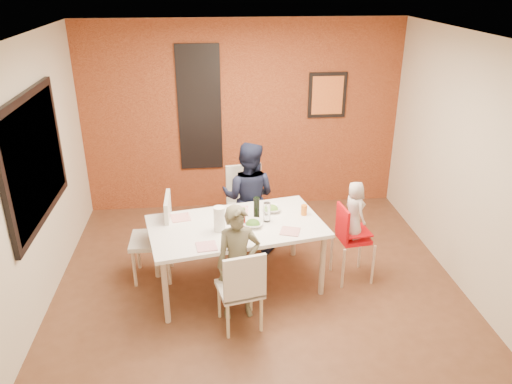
{
  "coord_description": "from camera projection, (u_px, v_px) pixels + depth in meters",
  "views": [
    {
      "loc": [
        -0.49,
        -4.64,
        3.26
      ],
      "look_at": [
        0.0,
        0.3,
        1.05
      ],
      "focal_mm": 35.0,
      "sensor_mm": 36.0,
      "label": 1
    }
  ],
  "objects": [
    {
      "name": "condiment_red",
      "position": [
        244.0,
        220.0,
        5.29
      ],
      "size": [
        0.04,
        0.04,
        0.15
      ],
      "primitive_type": "cylinder",
      "color": "red",
      "rests_on": "dining_table"
    },
    {
      "name": "child_far",
      "position": [
        249.0,
        197.0,
        6.13
      ],
      "size": [
        0.82,
        0.73,
        1.41
      ],
      "primitive_type": "imported",
      "rotation": [
        0.0,
        0.0,
        2.82
      ],
      "color": "black",
      "rests_on": "ground"
    },
    {
      "name": "salad_bowl_a",
      "position": [
        253.0,
        224.0,
        5.3
      ],
      "size": [
        0.24,
        0.24,
        0.05
      ],
      "primitive_type": "imported",
      "rotation": [
        0.0,
        0.0,
        -0.12
      ],
      "color": "white",
      "rests_on": "dining_table"
    },
    {
      "name": "glassblock_surround",
      "position": [
        200.0,
        109.0,
        6.93
      ],
      "size": [
        0.6,
        0.03,
        1.76
      ],
      "primitive_type": "cube",
      "color": "black",
      "rests_on": "wall_back"
    },
    {
      "name": "salad_bowl_b",
      "position": [
        272.0,
        209.0,
        5.63
      ],
      "size": [
        0.21,
        0.21,
        0.05
      ],
      "primitive_type": "imported",
      "rotation": [
        0.0,
        0.0,
        -0.02
      ],
      "color": "white",
      "rests_on": "dining_table"
    },
    {
      "name": "art_print_frame",
      "position": [
        327.0,
        95.0,
        7.03
      ],
      "size": [
        0.54,
        0.03,
        0.64
      ],
      "primitive_type": "cube",
      "color": "black",
      "rests_on": "wall_back"
    },
    {
      "name": "wine_glass_a",
      "position": [
        238.0,
        227.0,
        5.1
      ],
      "size": [
        0.06,
        0.06,
        0.19
      ],
      "primitive_type": "cylinder",
      "color": "white",
      "rests_on": "dining_table"
    },
    {
      "name": "wine_bottle",
      "position": [
        257.0,
        208.0,
        5.42
      ],
      "size": [
        0.07,
        0.07,
        0.25
      ],
      "primitive_type": "cylinder",
      "color": "black",
      "rests_on": "dining_table"
    },
    {
      "name": "toddler",
      "position": [
        354.0,
        210.0,
        5.44
      ],
      "size": [
        0.29,
        0.37,
        0.65
      ],
      "primitive_type": "imported",
      "rotation": [
        0.0,
        0.0,
        1.86
      ],
      "color": "beige",
      "rests_on": "high_chair"
    },
    {
      "name": "plate_near_right",
      "position": [
        290.0,
        231.0,
        5.19
      ],
      "size": [
        0.24,
        0.24,
        0.01
      ],
      "primitive_type": "cube",
      "rotation": [
        0.0,
        0.0,
        -0.31
      ],
      "color": "white",
      "rests_on": "dining_table"
    },
    {
      "name": "brick_accent_wall",
      "position": [
        243.0,
        118.0,
        7.06
      ],
      "size": [
        4.5,
        0.02,
        2.7
      ],
      "primitive_type": "cube",
      "color": "maroon",
      "rests_on": "ground"
    },
    {
      "name": "picture_window_pane",
      "position": [
        36.0,
        159.0,
        4.94
      ],
      "size": [
        0.02,
        1.55,
        1.15
      ],
      "primitive_type": "cube",
      "color": "black",
      "rests_on": "wall_left"
    },
    {
      "name": "ceiling",
      "position": [
        259.0,
        38.0,
        4.49
      ],
      "size": [
        4.5,
        4.5,
        0.02
      ],
      "primitive_type": "cube",
      "color": "white",
      "rests_on": "wall_back"
    },
    {
      "name": "plate_near_left",
      "position": [
        207.0,
        246.0,
        4.91
      ],
      "size": [
        0.22,
        0.22,
        0.01
      ],
      "primitive_type": "cube",
      "rotation": [
        0.0,
        0.0,
        0.13
      ],
      "color": "white",
      "rests_on": "dining_table"
    },
    {
      "name": "wall_back",
      "position": [
        243.0,
        117.0,
        7.08
      ],
      "size": [
        4.5,
        0.02,
        2.7
      ],
      "primitive_type": "cube",
      "color": "beige",
      "rests_on": "ground"
    },
    {
      "name": "chair_far",
      "position": [
        246.0,
        200.0,
        6.41
      ],
      "size": [
        0.53,
        0.53,
        1.0
      ],
      "rotation": [
        0.0,
        0.0,
        0.16
      ],
      "color": "silver",
      "rests_on": "ground"
    },
    {
      "name": "dining_table",
      "position": [
        236.0,
        230.0,
        5.37
      ],
      "size": [
        2.0,
        1.36,
        0.77
      ],
      "rotation": [
        0.0,
        0.0,
        0.2
      ],
      "color": "white",
      "rests_on": "ground"
    },
    {
      "name": "plate_far_mid",
      "position": [
        239.0,
        210.0,
        5.65
      ],
      "size": [
        0.23,
        0.23,
        0.01
      ],
      "primitive_type": "cube",
      "rotation": [
        0.0,
        0.0,
        -0.11
      ],
      "color": "white",
      "rests_on": "dining_table"
    },
    {
      "name": "ground",
      "position": [
        259.0,
        288.0,
        5.58
      ],
      "size": [
        4.5,
        4.5,
        0.0
      ],
      "primitive_type": "plane",
      "color": "brown",
      "rests_on": "ground"
    },
    {
      "name": "sippy_cup",
      "position": [
        304.0,
        210.0,
        5.53
      ],
      "size": [
        0.07,
        0.07,
        0.12
      ],
      "primitive_type": "cylinder",
      "color": "orange",
      "rests_on": "dining_table"
    },
    {
      "name": "condiment_green",
      "position": [
        243.0,
        214.0,
        5.4
      ],
      "size": [
        0.04,
        0.04,
        0.15
      ],
      "primitive_type": "cylinder",
      "color": "#376D24",
      "rests_on": "dining_table"
    },
    {
      "name": "glassblock_strip",
      "position": [
        200.0,
        109.0,
        6.93
      ],
      "size": [
        0.55,
        0.03,
        1.7
      ],
      "primitive_type": "cube",
      "color": "silver",
      "rests_on": "wall_back"
    },
    {
      "name": "paper_towel_roll",
      "position": [
        219.0,
        219.0,
        5.17
      ],
      "size": [
        0.12,
        0.12,
        0.27
      ],
      "primitive_type": "cylinder",
      "color": "white",
      "rests_on": "dining_table"
    },
    {
      "name": "wall_front",
      "position": [
        298.0,
        318.0,
        2.99
      ],
      "size": [
        4.5,
        0.02,
        2.7
      ],
      "primitive_type": "cube",
      "color": "beige",
      "rests_on": "ground"
    },
    {
      "name": "wall_right",
      "position": [
        472.0,
        169.0,
        5.24
      ],
      "size": [
        0.02,
        4.5,
        2.7
      ],
      "primitive_type": "cube",
      "color": "beige",
      "rests_on": "ground"
    },
    {
      "name": "picture_window_frame",
      "position": [
        34.0,
        159.0,
        4.94
      ],
      "size": [
        0.05,
        1.7,
        1.3
      ],
      "primitive_type": "cube",
      "color": "black",
      "rests_on": "wall_left"
    },
    {
      "name": "plate_far_left",
      "position": [
        181.0,
        218.0,
        5.48
      ],
      "size": [
        0.24,
        0.24,
        0.01
      ],
      "primitive_type": "cube",
      "rotation": [
        0.0,
        0.0,
        0.19
      ],
      "color": "white",
      "rests_on": "dining_table"
    },
    {
      "name": "chair_near",
      "position": [
        242.0,
        287.0,
        4.76
      ],
      "size": [
        0.49,
        0.49,
        0.89
      ],
      "rotation": [
        0.0,
        0.0,
        3.36
      ],
      "color": "white",
      "rests_on": "ground"
    },
    {
      "name": "art_print_canvas",
      "position": [
        328.0,
        95.0,
        7.02
      ],
      "size": [
        0.44,
        0.01,
        0.54
      ],
      "primitive_type": "cube",
      "color": "orange",
      "rests_on": "wall_back"
    },
    {
      "name": "child_near",
      "position": [
        238.0,
        263.0,
        4.92
      ],
      "size": [
        0.48,
        0.34,
        1.22
      ],
      "primitive_type": "imported",
      "rotation": [
        0.0,
        0.0,
        0.12
      ],
      "color": "#605C44",
      "rests_on": "ground"
    },
    {
      "name": "high_chair",
      "position": [
        350.0,
        236.0,
        5.56
      ],
      "size": [
        0.43,
        0.43,
        0.91
      ],
      "rotation": [
        0.0,
        0.0,
        1.7
      ],
      "color": "red",
      "rests_on": "ground"
    },
    {
      "name": "chair_left",
      "position": [
        159.0,
        233.0,
        5.6
      ],
      "size": [
        0.46,
        0.46,
        1.0
      ],
      "rotation": [
        0.0,
        0.0,
        4.71
      ],
      "color": "beige",
      "rests_on": "ground"
    },
    {
      "name": "condiment_brown",
      "position": [
        238.0,
        214.0,
        5.41
      ],
      "size": [
        0.04,
        0.04,
        0.15
      ],
      "primitive_type": "cylinder",
      "color": "brown",
      "rests_on": "dining_table"
    },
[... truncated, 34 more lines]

